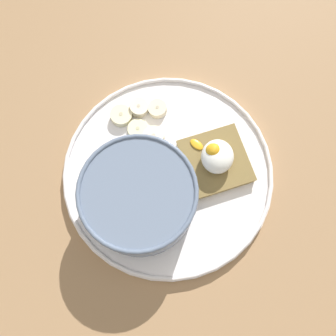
{
  "coord_description": "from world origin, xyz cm",
  "views": [
    {
      "loc": [
        -14.61,
        -2.17,
        54.61
      ],
      "look_at": [
        0.0,
        0.0,
        5.0
      ],
      "focal_mm": 40.0,
      "sensor_mm": 36.0,
      "label": 1
    }
  ],
  "objects_px": {
    "banana_slice_front": "(154,137)",
    "banana_slice_back": "(157,109)",
    "poached_egg": "(217,156)",
    "banana_slice_inner": "(138,129)",
    "banana_slice_right": "(139,108)",
    "banana_slice_left": "(121,116)",
    "toast_slice": "(215,161)",
    "oatmeal_bowl": "(139,197)"
  },
  "relations": [
    {
      "from": "banana_slice_left",
      "to": "banana_slice_back",
      "type": "xyz_separation_m",
      "value": [
        0.02,
        -0.05,
        -0.0
      ]
    },
    {
      "from": "oatmeal_bowl",
      "to": "poached_egg",
      "type": "height_order",
      "value": "oatmeal_bowl"
    },
    {
      "from": "poached_egg",
      "to": "banana_slice_inner",
      "type": "xyz_separation_m",
      "value": [
        0.03,
        0.12,
        -0.03
      ]
    },
    {
      "from": "banana_slice_front",
      "to": "poached_egg",
      "type": "bearing_deg",
      "value": -104.43
    },
    {
      "from": "oatmeal_bowl",
      "to": "banana_slice_front",
      "type": "relative_size",
      "value": 3.31
    },
    {
      "from": "banana_slice_back",
      "to": "banana_slice_front",
      "type": "bearing_deg",
      "value": -178.27
    },
    {
      "from": "poached_egg",
      "to": "banana_slice_back",
      "type": "xyz_separation_m",
      "value": [
        0.07,
        0.09,
        -0.02
      ]
    },
    {
      "from": "oatmeal_bowl",
      "to": "banana_slice_back",
      "type": "xyz_separation_m",
      "value": [
        0.14,
        -0.0,
        -0.03
      ]
    },
    {
      "from": "banana_slice_front",
      "to": "banana_slice_right",
      "type": "distance_m",
      "value": 0.05
    },
    {
      "from": "banana_slice_back",
      "to": "banana_slice_right",
      "type": "distance_m",
      "value": 0.03
    },
    {
      "from": "toast_slice",
      "to": "banana_slice_back",
      "type": "xyz_separation_m",
      "value": [
        0.07,
        0.09,
        -0.0
      ]
    },
    {
      "from": "toast_slice",
      "to": "poached_egg",
      "type": "bearing_deg",
      "value": 58.28
    },
    {
      "from": "banana_slice_front",
      "to": "banana_slice_inner",
      "type": "height_order",
      "value": "banana_slice_front"
    },
    {
      "from": "banana_slice_inner",
      "to": "banana_slice_left",
      "type": "bearing_deg",
      "value": 57.87
    },
    {
      "from": "toast_slice",
      "to": "poached_egg",
      "type": "height_order",
      "value": "poached_egg"
    },
    {
      "from": "banana_slice_back",
      "to": "banana_slice_inner",
      "type": "distance_m",
      "value": 0.04
    },
    {
      "from": "oatmeal_bowl",
      "to": "banana_slice_back",
      "type": "bearing_deg",
      "value": -0.38
    },
    {
      "from": "poached_egg",
      "to": "banana_slice_front",
      "type": "distance_m",
      "value": 0.1
    },
    {
      "from": "banana_slice_right",
      "to": "banana_slice_inner",
      "type": "bearing_deg",
      "value": -172.93
    },
    {
      "from": "oatmeal_bowl",
      "to": "poached_egg",
      "type": "bearing_deg",
      "value": -51.91
    },
    {
      "from": "oatmeal_bowl",
      "to": "banana_slice_inner",
      "type": "height_order",
      "value": "oatmeal_bowl"
    },
    {
      "from": "banana_slice_front",
      "to": "banana_slice_back",
      "type": "bearing_deg",
      "value": 1.73
    },
    {
      "from": "poached_egg",
      "to": "banana_slice_right",
      "type": "height_order",
      "value": "poached_egg"
    },
    {
      "from": "oatmeal_bowl",
      "to": "poached_egg",
      "type": "relative_size",
      "value": 2.34
    },
    {
      "from": "banana_slice_back",
      "to": "banana_slice_inner",
      "type": "height_order",
      "value": "banana_slice_back"
    },
    {
      "from": "toast_slice",
      "to": "banana_slice_inner",
      "type": "xyz_separation_m",
      "value": [
        0.03,
        0.12,
        -0.0
      ]
    },
    {
      "from": "poached_egg",
      "to": "banana_slice_inner",
      "type": "distance_m",
      "value": 0.12
    },
    {
      "from": "poached_egg",
      "to": "banana_slice_back",
      "type": "distance_m",
      "value": 0.12
    },
    {
      "from": "banana_slice_right",
      "to": "toast_slice",
      "type": "bearing_deg",
      "value": -118.51
    },
    {
      "from": "oatmeal_bowl",
      "to": "banana_slice_inner",
      "type": "distance_m",
      "value": 0.11
    },
    {
      "from": "poached_egg",
      "to": "banana_slice_back",
      "type": "height_order",
      "value": "poached_egg"
    },
    {
      "from": "banana_slice_back",
      "to": "banana_slice_right",
      "type": "bearing_deg",
      "value": 97.09
    },
    {
      "from": "oatmeal_bowl",
      "to": "banana_slice_left",
      "type": "relative_size",
      "value": 3.59
    },
    {
      "from": "banana_slice_back",
      "to": "toast_slice",
      "type": "bearing_deg",
      "value": -126.41
    },
    {
      "from": "poached_egg",
      "to": "banana_slice_left",
      "type": "bearing_deg",
      "value": 70.99
    },
    {
      "from": "oatmeal_bowl",
      "to": "toast_slice",
      "type": "bearing_deg",
      "value": -52.57
    },
    {
      "from": "toast_slice",
      "to": "poached_egg",
      "type": "xyz_separation_m",
      "value": [
        0.0,
        0.0,
        0.02
      ]
    },
    {
      "from": "toast_slice",
      "to": "banana_slice_left",
      "type": "distance_m",
      "value": 0.15
    },
    {
      "from": "banana_slice_left",
      "to": "poached_egg",
      "type": "bearing_deg",
      "value": -109.01
    },
    {
      "from": "banana_slice_left",
      "to": "banana_slice_right",
      "type": "distance_m",
      "value": 0.03
    },
    {
      "from": "toast_slice",
      "to": "banana_slice_right",
      "type": "height_order",
      "value": "banana_slice_right"
    },
    {
      "from": "toast_slice",
      "to": "banana_slice_front",
      "type": "relative_size",
      "value": 2.62
    }
  ]
}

